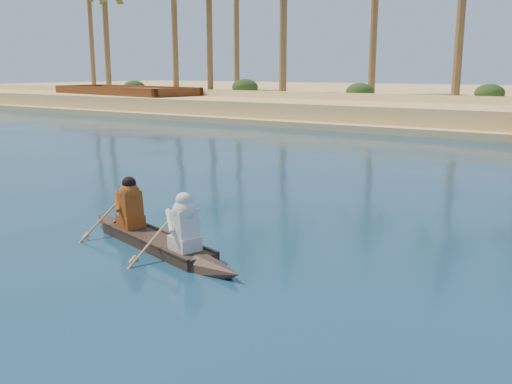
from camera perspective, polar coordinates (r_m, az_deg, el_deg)
The scene contains 2 objects.
canoe at distance 10.66m, azimuth -9.97°, elevation -4.08°, with size 4.93×1.98×1.36m.
barge_left at distance 47.15m, azimuth -12.94°, elevation 8.90°, with size 14.10×6.58×2.26m.
Camera 1 is at (-0.88, -5.40, 3.20)m, focal length 40.00 mm.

